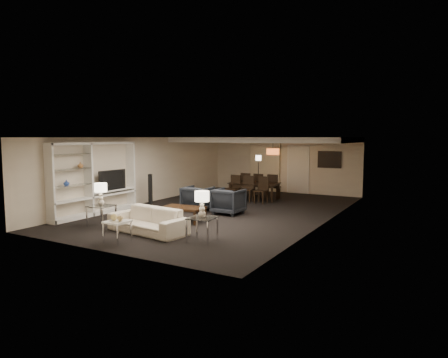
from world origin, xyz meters
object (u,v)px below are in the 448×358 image
at_px(chair_nl, 233,188).
at_px(chair_fl, 248,185).
at_px(chair_nm, 247,189).
at_px(chair_fr, 274,186).
at_px(sofa, 148,220).
at_px(table_lamp_left, 101,194).
at_px(floor_speaker, 150,190).
at_px(armchair_right, 229,201).
at_px(floor_lamp, 258,175).
at_px(vase_blue, 66,183).
at_px(vase_amber, 80,165).
at_px(side_table_right, 202,229).
at_px(pendant_light, 273,152).
at_px(armchair_left, 198,199).
at_px(chair_fm, 261,186).
at_px(television, 110,180).
at_px(side_table_left, 102,216).
at_px(marble_table, 118,232).
at_px(coffee_table, 183,214).
at_px(dining_table, 254,191).
at_px(chair_nr, 261,190).
at_px(table_lamp_right, 202,204).

bearing_deg(chair_nl, chair_fl, 93.17).
bearing_deg(chair_nm, chair_fr, 58.83).
bearing_deg(sofa, table_lamp_left, -172.60).
xyz_separation_m(floor_speaker, chair_nl, (2.14, 2.45, -0.07)).
distance_m(chair_fl, chair_fr, 1.20).
xyz_separation_m(armchair_right, floor_lamp, (-1.03, 4.53, 0.44)).
bearing_deg(sofa, vase_blue, -172.01).
relative_size(chair_fl, chair_fr, 1.00).
distance_m(table_lamp_left, vase_amber, 1.66).
distance_m(side_table_right, vase_amber, 5.00).
height_order(pendant_light, armchair_left, pendant_light).
bearing_deg(pendant_light, chair_nl, -127.84).
distance_m(armchair_left, side_table_right, 4.02).
xyz_separation_m(floor_speaker, chair_fm, (2.74, 3.75, -0.07)).
relative_size(television, chair_fl, 1.14).
relative_size(side_table_right, vase_blue, 3.45).
relative_size(floor_speaker, floor_lamp, 0.67).
distance_m(side_table_left, television, 2.30).
bearing_deg(marble_table, chair_nl, 94.68).
distance_m(side_table_right, vase_blue, 4.87).
xyz_separation_m(sofa, side_table_right, (1.70, 0.00, -0.04)).
height_order(side_table_left, vase_amber, vase_amber).
xyz_separation_m(coffee_table, chair_fr, (0.64, 5.47, 0.28)).
relative_size(side_table_left, chair_nm, 0.61).
distance_m(dining_table, chair_nl, 0.90).
xyz_separation_m(table_lamp_left, television, (-1.36, 1.68, 0.19)).
bearing_deg(chair_nr, side_table_left, -108.49).
bearing_deg(vase_amber, chair_fr, 60.41).
height_order(side_table_left, television, television).
bearing_deg(chair_fr, side_table_left, 69.88).
distance_m(marble_table, floor_speaker, 5.19).
distance_m(floor_speaker, chair_nl, 3.25).
height_order(vase_blue, chair_nm, vase_blue).
bearing_deg(table_lamp_left, television, 128.92).
height_order(table_lamp_left, vase_amber, vase_amber).
xyz_separation_m(marble_table, chair_fm, (0.04, 8.17, 0.25)).
height_order(chair_nl, floor_lamp, floor_lamp).
relative_size(armchair_right, table_lamp_right, 1.44).
relative_size(side_table_left, chair_fm, 0.61).
bearing_deg(vase_blue, table_lamp_left, 1.32).
relative_size(sofa, side_table_right, 3.64).
relative_size(side_table_left, vase_blue, 3.45).
bearing_deg(vase_blue, chair_fm, 66.23).
relative_size(table_lamp_left, vase_blue, 3.57).
relative_size(marble_table, chair_nl, 0.51).
relative_size(chair_nm, chair_nr, 1.00).
xyz_separation_m(armchair_right, chair_nl, (-1.16, 2.47, 0.09)).
xyz_separation_m(armchair_left, chair_nm, (0.64, 2.47, 0.09)).
bearing_deg(chair_nr, chair_fl, 136.28).
relative_size(armchair_right, chair_nr, 0.91).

